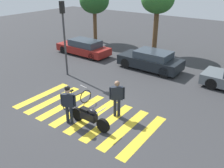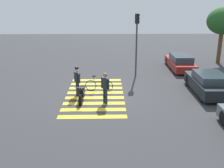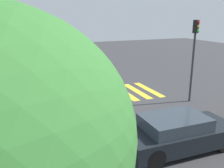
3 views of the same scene
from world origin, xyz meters
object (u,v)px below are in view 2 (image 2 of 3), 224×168
Objects in this scene: officer_by_motorcycle at (77,79)px; officer_on_foot at (105,86)px; police_motorcycle at (82,93)px; car_black_suv at (209,83)px; traffic_light_pole at (137,35)px; leaning_bicycle at (99,85)px; car_maroon_wagon at (180,62)px.

officer_on_foot is at bearing 50.90° from officer_by_motorcycle.
officer_by_motorcycle is at bearing -129.10° from officer_on_foot.
police_motorcycle is 0.48× the size of car_black_suv.
leaning_bicycle is at bearing -38.17° from traffic_light_pole.
police_motorcycle is at bearing -30.39° from leaning_bicycle.
officer_by_motorcycle reaches higher than police_motorcycle.
leaning_bicycle is 6.81m from car_black_suv.
car_black_suv is (6.00, 0.17, 0.05)m from car_maroon_wagon.
officer_by_motorcycle is 0.42× the size of car_black_suv.
car_black_suv is 0.94× the size of traffic_light_pole.
car_black_suv is at bearing 85.60° from leaning_bicycle.
officer_on_foot is at bearing -39.31° from car_maroon_wagon.
car_black_suv is (-1.08, 7.73, 0.20)m from police_motorcycle.
car_maroon_wagon is at bearing 129.62° from leaning_bicycle.
leaning_bicycle is 0.38× the size of car_maroon_wagon.
police_motorcycle is 1.86m from leaning_bicycle.
car_maroon_wagon is 6.01m from car_black_suv.
traffic_light_pole reaches higher than officer_by_motorcycle.
police_motorcycle is 7.81m from car_black_suv.
police_motorcycle is at bearing -82.05° from car_black_suv.
officer_on_foot is 2.18m from officer_by_motorcycle.
officer_by_motorcycle is (-1.37, -1.69, 0.02)m from officer_on_foot.
leaning_bicycle is at bearing 149.61° from police_motorcycle.
car_maroon_wagon is (-5.48, 6.62, 0.21)m from leaning_bicycle.
officer_on_foot is 0.38× the size of car_maroon_wagon.
officer_on_foot reaches higher than car_maroon_wagon.
officer_by_motorcycle reaches higher than car_maroon_wagon.
officer_on_foot is at bearing 11.07° from leaning_bicycle.
traffic_light_pole is (-5.05, 3.65, 2.62)m from police_motorcycle.
officer_on_foot reaches higher than leaning_bicycle.
leaning_bicycle is 0.97× the size of officer_by_motorcycle.
car_black_suv reaches higher than police_motorcycle.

